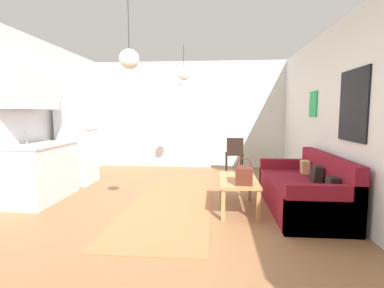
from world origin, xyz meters
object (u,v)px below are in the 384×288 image
at_px(coffee_table, 238,183).
at_px(pendant_lamp_far, 184,74).
at_px(handbag, 244,175).
at_px(accent_chair, 234,153).
at_px(refrigerator, 77,142).
at_px(bamboo_vase, 244,172).
at_px(pendant_lamp_near, 129,59).
at_px(couch, 306,192).

height_order(coffee_table, pendant_lamp_far, pendant_lamp_far).
bearing_deg(coffee_table, handbag, -78.23).
xyz_separation_m(handbag, accent_chair, (0.05, 2.87, -0.09)).
xyz_separation_m(coffee_table, refrigerator, (-3.06, 1.36, 0.43)).
relative_size(coffee_table, refrigerator, 0.62).
bearing_deg(pendant_lamp_far, coffee_table, -58.13).
xyz_separation_m(coffee_table, bamboo_vase, (0.09, 0.11, 0.14)).
relative_size(coffee_table, pendant_lamp_near, 1.23).
distance_m(coffee_table, handbag, 0.32).
xyz_separation_m(bamboo_vase, handbag, (-0.04, -0.37, 0.03)).
bearing_deg(couch, pendant_lamp_far, 142.41).
xyz_separation_m(couch, bamboo_vase, (-0.88, 0.06, 0.27)).
distance_m(refrigerator, pendant_lamp_near, 3.16).
xyz_separation_m(pendant_lamp_near, pendant_lamp_far, (0.31, 2.51, 0.16)).
distance_m(accent_chair, pendant_lamp_far, 2.24).
bearing_deg(pendant_lamp_near, pendant_lamp_far, 82.96).
height_order(coffee_table, pendant_lamp_near, pendant_lamp_near).
relative_size(couch, coffee_table, 1.88).
bearing_deg(pendant_lamp_near, bamboo_vase, 38.66).
bearing_deg(coffee_table, pendant_lamp_near, -142.44).
bearing_deg(refrigerator, couch, -17.98).
bearing_deg(accent_chair, coffee_table, 86.54).
relative_size(couch, pendant_lamp_near, 2.32).
bearing_deg(coffee_table, couch, 3.14).
height_order(bamboo_vase, accent_chair, bamboo_vase).
xyz_separation_m(couch, accent_chair, (-0.87, 2.56, 0.21)).
distance_m(handbag, accent_chair, 2.88).
xyz_separation_m(refrigerator, pendant_lamp_near, (1.79, -2.33, 1.15)).
bearing_deg(coffee_table, refrigerator, 156.00).
xyz_separation_m(bamboo_vase, refrigerator, (-3.15, 1.25, 0.29)).
bearing_deg(handbag, pendant_lamp_far, 119.31).
xyz_separation_m(refrigerator, pendant_lamp_far, (2.10, 0.18, 1.31)).
relative_size(couch, pendant_lamp_far, 2.85).
height_order(couch, pendant_lamp_far, pendant_lamp_far).
bearing_deg(bamboo_vase, handbag, -95.46).
relative_size(bamboo_vase, refrigerator, 0.23).
relative_size(accent_chair, pendant_lamp_far, 1.23).
height_order(bamboo_vase, pendant_lamp_near, pendant_lamp_near).
distance_m(coffee_table, accent_chair, 2.61).
xyz_separation_m(bamboo_vase, pendant_lamp_near, (-1.36, -1.09, 1.44)).
xyz_separation_m(couch, refrigerator, (-4.03, 1.31, 0.55)).
xyz_separation_m(refrigerator, accent_chair, (3.16, 1.25, -0.35)).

